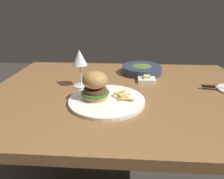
{
  "coord_description": "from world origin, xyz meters",
  "views": [
    {
      "loc": [
        0.01,
        -0.88,
        1.12
      ],
      "look_at": [
        -0.04,
        -0.1,
        0.78
      ],
      "focal_mm": 32.0,
      "sensor_mm": 36.0,
      "label": 1
    }
  ],
  "objects_px": {
    "soup_bowl": "(142,69)",
    "table_knife": "(223,88)",
    "burger_sandwich": "(95,85)",
    "wine_glass": "(80,59)",
    "main_plate": "(107,100)",
    "butter_dish": "(147,80)"
  },
  "relations": [
    {
      "from": "wine_glass",
      "to": "butter_dish",
      "type": "bearing_deg",
      "value": 13.57
    },
    {
      "from": "main_plate",
      "to": "soup_bowl",
      "type": "height_order",
      "value": "soup_bowl"
    },
    {
      "from": "main_plate",
      "to": "soup_bowl",
      "type": "distance_m",
      "value": 0.43
    },
    {
      "from": "wine_glass",
      "to": "burger_sandwich",
      "type": "bearing_deg",
      "value": -59.51
    },
    {
      "from": "main_plate",
      "to": "butter_dish",
      "type": "relative_size",
      "value": 3.48
    },
    {
      "from": "butter_dish",
      "to": "soup_bowl",
      "type": "bearing_deg",
      "value": 96.43
    },
    {
      "from": "wine_glass",
      "to": "table_knife",
      "type": "bearing_deg",
      "value": -0.77
    },
    {
      "from": "burger_sandwich",
      "to": "butter_dish",
      "type": "relative_size",
      "value": 1.43
    },
    {
      "from": "main_plate",
      "to": "wine_glass",
      "type": "bearing_deg",
      "value": 130.39
    },
    {
      "from": "main_plate",
      "to": "table_knife",
      "type": "xyz_separation_m",
      "value": [
        0.54,
        0.16,
        0.01
      ]
    },
    {
      "from": "main_plate",
      "to": "burger_sandwich",
      "type": "bearing_deg",
      "value": 172.29
    },
    {
      "from": "wine_glass",
      "to": "soup_bowl",
      "type": "bearing_deg",
      "value": 35.41
    },
    {
      "from": "table_knife",
      "to": "burger_sandwich",
      "type": "bearing_deg",
      "value": -165.4
    },
    {
      "from": "burger_sandwich",
      "to": "wine_glass",
      "type": "xyz_separation_m",
      "value": [
        -0.1,
        0.16,
        0.06
      ]
    },
    {
      "from": "main_plate",
      "to": "burger_sandwich",
      "type": "height_order",
      "value": "burger_sandwich"
    },
    {
      "from": "soup_bowl",
      "to": "wine_glass",
      "type": "bearing_deg",
      "value": -144.59
    },
    {
      "from": "soup_bowl",
      "to": "butter_dish",
      "type": "bearing_deg",
      "value": -83.57
    },
    {
      "from": "soup_bowl",
      "to": "table_knife",
      "type": "bearing_deg",
      "value": -32.51
    },
    {
      "from": "wine_glass",
      "to": "butter_dish",
      "type": "distance_m",
      "value": 0.36
    },
    {
      "from": "burger_sandwich",
      "to": "table_knife",
      "type": "distance_m",
      "value": 0.61
    },
    {
      "from": "main_plate",
      "to": "soup_bowl",
      "type": "xyz_separation_m",
      "value": [
        0.17,
        0.39,
        0.02
      ]
    },
    {
      "from": "wine_glass",
      "to": "table_knife",
      "type": "distance_m",
      "value": 0.69
    }
  ]
}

